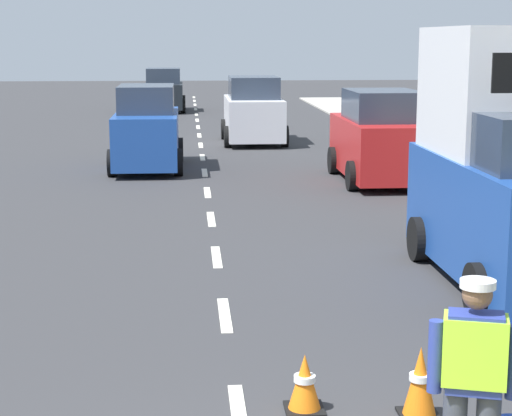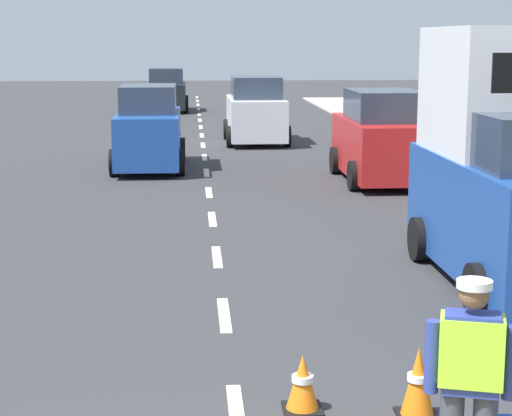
% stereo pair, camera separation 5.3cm
% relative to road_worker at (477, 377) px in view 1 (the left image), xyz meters
% --- Properties ---
extents(ground_plane, '(96.00, 96.00, 0.00)m').
position_rel_road_worker_xyz_m(ground_plane, '(-1.66, 19.87, -0.93)').
color(ground_plane, '#333335').
extents(lane_center_line, '(0.14, 46.40, 0.01)m').
position_rel_road_worker_xyz_m(lane_center_line, '(-1.66, 24.07, -0.93)').
color(lane_center_line, silver).
rests_on(lane_center_line, ground).
extents(road_worker, '(0.77, 0.40, 1.67)m').
position_rel_road_worker_xyz_m(road_worker, '(0.00, 0.00, 0.00)').
color(road_worker, '#383D4C').
rests_on(road_worker, ground).
extents(traffic_cone_near, '(0.36, 0.36, 0.54)m').
position_rel_road_worker_xyz_m(traffic_cone_near, '(-1.05, 1.63, -0.66)').
color(traffic_cone_near, black).
rests_on(traffic_cone_near, ground).
extents(traffic_cone_far, '(0.36, 0.36, 0.66)m').
position_rel_road_worker_xyz_m(traffic_cone_far, '(-0.03, 1.41, -0.60)').
color(traffic_cone_far, black).
rests_on(traffic_cone_far, ground).
extents(car_oncoming_third, '(2.02, 3.95, 2.02)m').
position_rel_road_worker_xyz_m(car_oncoming_third, '(-3.16, 36.47, 0.01)').
color(car_oncoming_third, black).
rests_on(car_oncoming_third, ground).
extents(car_oncoming_second, '(1.86, 4.09, 2.18)m').
position_rel_road_worker_xyz_m(car_oncoming_second, '(-3.14, 17.44, 0.08)').
color(car_oncoming_second, '#1E4799').
rests_on(car_oncoming_second, ground).
extents(car_outgoing_far, '(2.02, 3.89, 2.17)m').
position_rel_road_worker_xyz_m(car_outgoing_far, '(0.09, 23.15, 0.08)').
color(car_outgoing_far, silver).
rests_on(car_outgoing_far, ground).
extents(car_parked_far, '(2.06, 4.21, 2.18)m').
position_rel_road_worker_xyz_m(car_parked_far, '(2.53, 14.88, 0.08)').
color(car_parked_far, red).
rests_on(car_parked_far, ground).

